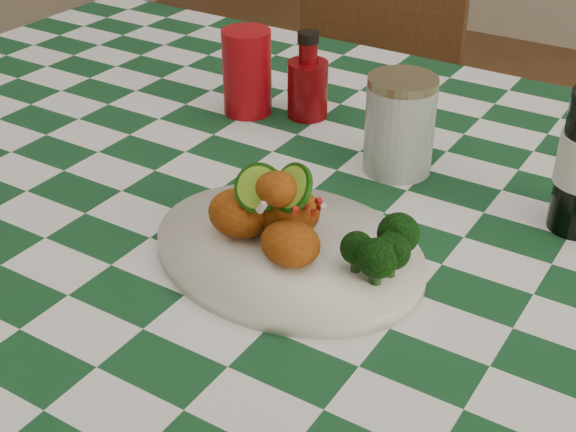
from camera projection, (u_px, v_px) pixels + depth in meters
The scene contains 8 objects.
dining_table at pixel (308, 413), 1.23m from camera, with size 1.66×1.06×0.79m, color #144322, non-canonical shape.
plate at pixel (288, 251), 0.89m from camera, with size 0.32×0.25×0.02m, color white, non-canonical shape.
fried_chicken_pile at pixel (282, 209), 0.86m from camera, with size 0.14×0.10×0.09m, color #AC4C10, non-canonical shape.
broccoli_side at pixel (375, 246), 0.83m from camera, with size 0.07×0.07×0.05m, color black, non-canonical shape.
red_tumbler at pixel (247, 72), 1.20m from camera, with size 0.07×0.07×0.13m, color #9A080F.
ketchup_bottle at pixel (308, 75), 1.18m from camera, with size 0.06×0.06×0.13m, color #6E0509, non-canonical shape.
mason_jar at pixel (400, 125), 1.04m from camera, with size 0.09×0.09×0.13m, color #B2BCBA, non-canonical shape.
wooden_chair_left at pixel (349, 151), 1.88m from camera, with size 0.40×0.42×0.88m, color #472814, non-canonical shape.
Camera 1 is at (0.45, -0.77, 1.29)m, focal length 50.00 mm.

